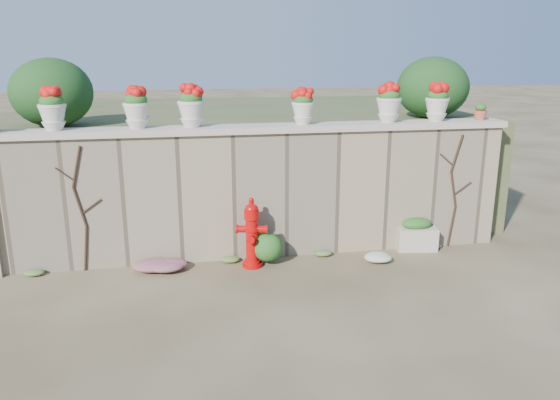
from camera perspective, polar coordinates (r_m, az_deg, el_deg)
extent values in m
plane|color=#4A3925|center=(7.34, -0.07, -10.60)|extent=(80.00, 80.00, 0.00)
cube|color=gray|center=(8.66, -2.21, 0.57)|extent=(8.00, 0.40, 2.00)
cube|color=#BAAF9D|center=(8.45, -2.28, 7.46)|extent=(8.10, 0.52, 0.10)
cube|color=#384C23|center=(11.76, -4.46, 4.53)|extent=(9.00, 6.00, 2.00)
ellipsoid|color=#143814|center=(9.72, -22.74, 10.31)|extent=(1.30, 1.30, 1.10)
ellipsoid|color=#143814|center=(10.56, 15.65, 11.25)|extent=(1.30, 1.30, 1.10)
cylinder|color=black|center=(8.69, -19.63, -4.79)|extent=(0.12, 0.04, 0.70)
cylinder|color=black|center=(8.50, -20.19, -0.68)|extent=(0.17, 0.04, 0.61)
cylinder|color=black|center=(8.36, -20.50, 3.27)|extent=(0.18, 0.04, 0.61)
cylinder|color=black|center=(8.48, -19.09, -0.63)|extent=(0.30, 0.02, 0.22)
cylinder|color=black|center=(8.42, -21.61, 2.54)|extent=(0.25, 0.02, 0.21)
cylinder|color=black|center=(9.64, 17.48, -2.62)|extent=(0.12, 0.04, 0.70)
cylinder|color=black|center=(9.46, 17.66, 1.12)|extent=(0.17, 0.04, 0.61)
cylinder|color=black|center=(9.34, 18.02, 4.69)|extent=(0.18, 0.04, 0.61)
cylinder|color=black|center=(9.53, 18.54, 1.15)|extent=(0.30, 0.02, 0.22)
cylinder|color=black|center=(9.27, 17.01, 4.07)|extent=(0.25, 0.02, 0.21)
cylinder|color=#C00707|center=(8.47, -2.91, -6.75)|extent=(0.31, 0.31, 0.05)
cylinder|color=#C00707|center=(8.32, -2.95, -4.13)|extent=(0.19, 0.19, 0.68)
cylinder|color=#C00707|center=(8.27, -2.97, -3.06)|extent=(0.23, 0.23, 0.04)
cylinder|color=#C00707|center=(8.19, -2.99, -1.53)|extent=(0.23, 0.23, 0.13)
ellipsoid|color=#C00707|center=(8.16, -3.00, -0.80)|extent=(0.21, 0.21, 0.15)
cylinder|color=#C00707|center=(8.14, -3.01, -0.20)|extent=(0.08, 0.08, 0.11)
cylinder|color=#C00707|center=(8.28, -4.03, -3.04)|extent=(0.17, 0.14, 0.11)
cylinder|color=#C00707|center=(8.25, -1.91, -3.08)|extent=(0.17, 0.14, 0.11)
cylinder|color=#C00707|center=(8.19, -3.04, -4.05)|extent=(0.12, 0.13, 0.10)
cube|color=#BAAF9D|center=(9.39, 14.01, -3.87)|extent=(0.70, 0.47, 0.38)
ellipsoid|color=#1E5119|center=(9.31, 14.11, -2.39)|extent=(0.54, 0.37, 0.20)
ellipsoid|color=#1E5119|center=(8.47, -1.56, -4.56)|extent=(0.69, 0.62, 0.65)
ellipsoid|color=#B62472|center=(8.41, -12.39, -6.65)|extent=(0.83, 0.55, 0.22)
ellipsoid|color=white|center=(8.67, 10.33, -5.96)|extent=(0.53, 0.43, 0.19)
ellipsoid|color=#1E5119|center=(8.51, -22.78, 9.51)|extent=(0.33, 0.33, 0.20)
ellipsoid|color=red|center=(8.50, -22.84, 10.07)|extent=(0.29, 0.29, 0.21)
ellipsoid|color=#1E5119|center=(8.34, -14.84, 10.09)|extent=(0.33, 0.33, 0.20)
ellipsoid|color=red|center=(8.33, -14.88, 10.65)|extent=(0.29, 0.29, 0.21)
ellipsoid|color=#1E5119|center=(8.32, -9.31, 10.48)|extent=(0.35, 0.35, 0.21)
ellipsoid|color=red|center=(8.31, -9.34, 11.08)|extent=(0.30, 0.30, 0.22)
ellipsoid|color=#1E5119|center=(8.53, 2.44, 10.44)|extent=(0.30, 0.30, 0.18)
ellipsoid|color=red|center=(8.53, 2.44, 10.95)|extent=(0.27, 0.27, 0.19)
ellipsoid|color=#1E5119|center=(8.94, 11.36, 10.70)|extent=(0.34, 0.34, 0.21)
ellipsoid|color=red|center=(8.93, 11.39, 11.25)|extent=(0.30, 0.30, 0.21)
ellipsoid|color=#1E5119|center=(9.28, 16.15, 10.46)|extent=(0.33, 0.33, 0.20)
ellipsoid|color=red|center=(9.27, 16.19, 10.96)|extent=(0.29, 0.29, 0.21)
ellipsoid|color=#1E5119|center=(9.66, 20.25, 9.00)|extent=(0.18, 0.18, 0.12)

